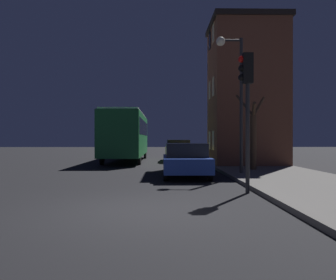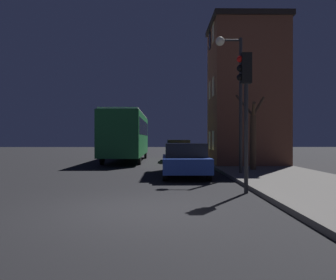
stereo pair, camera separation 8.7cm
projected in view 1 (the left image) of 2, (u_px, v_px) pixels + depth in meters
The scene contains 8 objects.
ground_plane at pixel (135, 210), 7.40m from camera, with size 120.00×120.00×0.00m, color black.
brick_building at pixel (246, 92), 19.76m from camera, with size 4.39×4.11×8.55m.
streetlamp at pixel (234, 81), 14.20m from camera, with size 1.17×0.40×5.91m.
traffic_light at pixel (247, 93), 9.71m from camera, with size 0.43×0.24×4.16m.
bare_tree at pixel (253, 135), 15.84m from camera, with size 1.28×2.09×3.77m.
bus at pixel (127, 133), 23.89m from camera, with size 2.55×10.42×3.47m.
car_near_lane at pixel (186, 160), 13.81m from camera, with size 1.87×4.00×1.44m.
car_mid_lane at pixel (178, 150), 23.85m from camera, with size 1.79×4.48×1.56m.
Camera 1 is at (0.61, -7.41, 1.60)m, focal length 35.00 mm.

